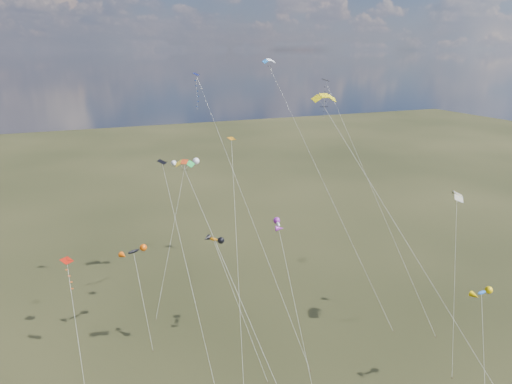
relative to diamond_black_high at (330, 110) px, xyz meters
name	(u,v)px	position (x,y,z in m)	size (l,w,h in m)	color
diamond_black_high	(330,110)	(0.00, 0.00, 0.00)	(3.72, 27.10, 32.12)	black
diamond_navy_tall	(204,109)	(-21.38, -1.27, 1.30)	(6.58, 25.76, 33.49)	#12184F
diamond_black_mid	(176,221)	(-29.13, -15.44, -9.44)	(2.64, 15.32, 24.23)	black
diamond_red_low	(70,283)	(-41.07, -15.92, -14.74)	(1.44, 12.07, 15.18)	#A71408
diamond_orange_center	(235,210)	(-21.53, -14.22, -9.53)	(6.15, 19.71, 25.67)	#CA740C
parafoil_yellow	(326,98)	(-14.92, -23.55, 4.66)	(14.58, 20.42, 32.76)	yellow
parafoil_blue_white	(271,63)	(-11.65, -2.32, 7.48)	(11.16, 20.19, 35.69)	blue
parafoil_striped	(458,194)	(4.94, -23.26, -8.02)	(7.59, 10.13, 20.04)	yellow
parafoil_tricolor	(185,164)	(-28.18, -17.46, -2.41)	(7.24, 20.79, 25.64)	yellow
novelty_black_orange	(134,252)	(-33.29, -7.20, -16.11)	(3.47, 7.69, 11.72)	black
novelty_orange_black	(214,240)	(-24.70, -15.55, -12.50)	(4.49, 10.13, 15.35)	orange
novelty_white_purple	(278,225)	(-16.51, -16.15, -11.55)	(1.55, 12.49, 16.28)	silver
novelty_redwhite_stripe	(185,163)	(-22.97, 5.29, -7.90)	(10.10, 12.94, 20.10)	red
novelty_blue_yellow	(482,293)	(-0.73, -33.47, -15.33)	(7.33, 8.99, 12.46)	blue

